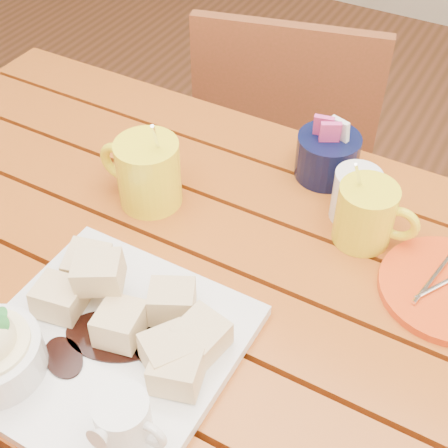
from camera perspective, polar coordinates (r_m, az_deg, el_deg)
The scene contains 7 objects.
table at distance 0.92m, azimuth -4.04°, elevation -9.69°, with size 1.20×0.79×0.75m.
dessert_plate at distance 0.76m, azimuth -12.97°, elevation -10.66°, with size 0.30×0.29×0.12m.
coffee_mug_left at distance 0.93m, azimuth -7.07°, elevation 4.79°, with size 0.13×0.09×0.16m.
coffee_mug_right at distance 0.88m, azimuth 12.96°, elevation 0.91°, with size 0.12×0.08×0.14m.
cream_pitcher at distance 0.92m, azimuth 12.07°, elevation 2.58°, with size 0.10×0.08×0.08m.
sugar_caddy at distance 0.99m, azimuth 9.44°, elevation 6.24°, with size 0.10×0.10×0.11m.
chair_far at distance 1.53m, azimuth 5.76°, elevation 6.92°, with size 0.48×0.48×0.84m.
Camera 1 is at (0.32, -0.44, 1.39)m, focal length 50.00 mm.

